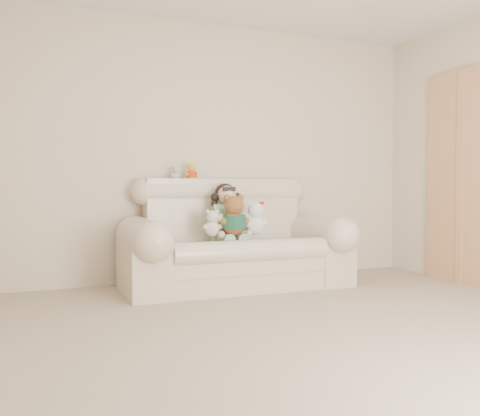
% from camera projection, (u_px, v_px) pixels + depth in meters
% --- Properties ---
extents(floor, '(5.00, 5.00, 0.00)m').
position_uv_depth(floor, '(352.00, 348.00, 3.00)').
color(floor, gray).
rests_on(floor, ground).
extents(wall_back, '(4.50, 0.00, 4.50)m').
position_uv_depth(wall_back, '(213.00, 152.00, 5.27)').
color(wall_back, beige).
rests_on(wall_back, ground).
extents(sofa, '(2.10, 0.95, 1.03)m').
position_uv_depth(sofa, '(236.00, 233.00, 4.85)').
color(sofa, beige).
rests_on(sofa, floor).
extents(door_panel, '(0.06, 0.90, 2.10)m').
position_uv_depth(door_panel, '(463.00, 176.00, 5.08)').
color(door_panel, tan).
rests_on(door_panel, floor).
extents(seated_child, '(0.38, 0.45, 0.57)m').
position_uv_depth(seated_child, '(227.00, 212.00, 4.89)').
color(seated_child, '#2D7A36').
rests_on(seated_child, sofa).
extents(brown_teddy, '(0.32, 0.27, 0.44)m').
position_uv_depth(brown_teddy, '(234.00, 211.00, 4.70)').
color(brown_teddy, brown).
rests_on(brown_teddy, sofa).
extents(white_cat, '(0.28, 0.25, 0.37)m').
position_uv_depth(white_cat, '(255.00, 215.00, 4.80)').
color(white_cat, silver).
rests_on(white_cat, sofa).
extents(cream_teddy, '(0.22, 0.19, 0.28)m').
position_uv_depth(cream_teddy, '(212.00, 220.00, 4.65)').
color(cream_teddy, beige).
rests_on(cream_teddy, sofa).
extents(yellow_mini_bear, '(0.15, 0.13, 0.20)m').
position_uv_depth(yellow_mini_bear, '(192.00, 170.00, 5.03)').
color(yellow_mini_bear, gold).
rests_on(yellow_mini_bear, sofa).
extents(grey_mini_plush, '(0.12, 0.10, 0.16)m').
position_uv_depth(grey_mini_plush, '(176.00, 172.00, 5.01)').
color(grey_mini_plush, silver).
rests_on(grey_mini_plush, sofa).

